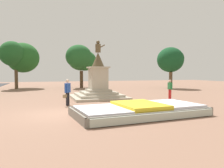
# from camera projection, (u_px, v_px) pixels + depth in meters

# --- Properties ---
(ground_plane) EXTENTS (85.98, 85.98, 0.00)m
(ground_plane) POSITION_uv_depth(u_px,v_px,m) (60.00, 114.00, 11.72)
(ground_plane) COLOR #8C6651
(flower_planter) EXTENTS (7.08, 3.94, 0.62)m
(flower_planter) POSITION_uv_depth(u_px,v_px,m) (141.00, 110.00, 11.41)
(flower_planter) COLOR #38281C
(flower_planter) RESTS_ON ground_plane
(statue_monument) EXTENTS (4.54, 4.54, 4.98)m
(statue_monument) POSITION_uv_depth(u_px,v_px,m) (98.00, 86.00, 18.92)
(statue_monument) COLOR #B3A994
(statue_monument) RESTS_ON ground_plane
(pedestrian_with_handbag) EXTENTS (0.57, 0.57, 1.77)m
(pedestrian_with_handbag) POSITION_uv_depth(u_px,v_px,m) (67.00, 91.00, 14.67)
(pedestrian_with_handbag) COLOR black
(pedestrian_with_handbag) RESTS_ON ground_plane
(pedestrian_near_planter) EXTENTS (0.25, 0.57, 1.62)m
(pedestrian_near_planter) POSITION_uv_depth(u_px,v_px,m) (170.00, 88.00, 18.46)
(pedestrian_near_planter) COLOR red
(pedestrian_near_planter) RESTS_ON ground_plane
(park_tree_behind_statue) EXTENTS (3.73, 3.84, 5.75)m
(park_tree_behind_statue) POSITION_uv_depth(u_px,v_px,m) (171.00, 59.00, 30.54)
(park_tree_behind_statue) COLOR brown
(park_tree_behind_statue) RESTS_ON ground_plane
(park_tree_far_right) EXTENTS (4.56, 4.91, 6.15)m
(park_tree_far_right) POSITION_uv_depth(u_px,v_px,m) (81.00, 59.00, 31.66)
(park_tree_far_right) COLOR #4C3823
(park_tree_far_right) RESTS_ON ground_plane
(park_tree_street_side) EXTENTS (5.14, 5.56, 6.42)m
(park_tree_street_side) POSITION_uv_depth(u_px,v_px,m) (20.00, 57.00, 30.42)
(park_tree_street_side) COLOR brown
(park_tree_street_side) RESTS_ON ground_plane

